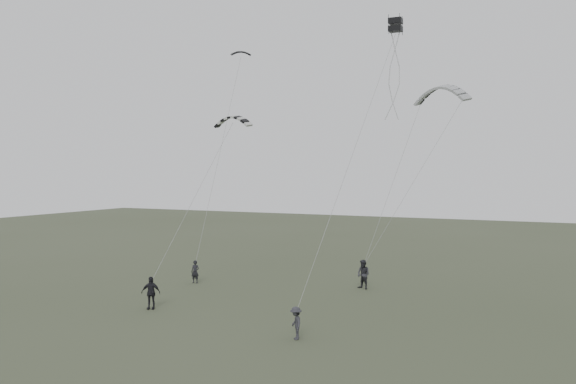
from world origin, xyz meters
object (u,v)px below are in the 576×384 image
at_px(flyer_left, 195,272).
at_px(kite_dark_small, 241,52).
at_px(flyer_right, 363,274).
at_px(kite_striped, 233,117).
at_px(flyer_far, 296,323).
at_px(kite_box, 396,25).
at_px(flyer_center, 151,293).
at_px(kite_pale_large, 441,87).

height_order(flyer_left, kite_dark_small, kite_dark_small).
height_order(flyer_right, kite_striped, kite_striped).
xyz_separation_m(flyer_far, kite_box, (2.72, 7.47, 15.32)).
xyz_separation_m(flyer_far, kite_dark_small, (-11.46, 14.79, 16.53)).
relative_size(flyer_left, flyer_center, 0.86).
height_order(kite_dark_small, kite_striped, kite_dark_small).
xyz_separation_m(flyer_far, kite_pale_large, (3.89, 15.23, 12.85)).
relative_size(flyer_left, flyer_right, 0.82).
bearing_deg(flyer_center, flyer_left, 82.94).
bearing_deg(flyer_right, kite_dark_small, -169.54).
bearing_deg(kite_box, flyer_center, -159.14).
bearing_deg(kite_box, flyer_far, -113.26).
xyz_separation_m(flyer_right, flyer_center, (-9.37, -10.52, -0.04)).
relative_size(flyer_left, kite_striped, 0.61).
bearing_deg(flyer_right, kite_box, -32.27).
distance_m(flyer_center, kite_box, 20.57).
xyz_separation_m(flyer_right, kite_box, (3.33, -4.85, 15.11)).
bearing_deg(kite_pale_large, flyer_left, -138.25).
bearing_deg(kite_box, kite_dark_small, 149.48).
height_order(flyer_right, flyer_center, flyer_right).
xyz_separation_m(flyer_center, kite_pale_large, (13.86, 13.43, 12.69)).
bearing_deg(flyer_center, kite_box, 1.64).
xyz_separation_m(kite_dark_small, kite_pale_large, (15.35, 0.44, -3.67)).
distance_m(kite_dark_small, kite_pale_large, 15.79).
height_order(flyer_center, flyer_far, flyer_center).
bearing_deg(flyer_center, kite_striped, 56.15).
distance_m(kite_dark_small, kite_box, 16.00).
height_order(flyer_left, kite_striped, kite_striped).
relative_size(flyer_left, kite_dark_small, 1.03).
bearing_deg(kite_pale_large, kite_box, -77.73).
bearing_deg(kite_dark_small, kite_box, -59.55).
relative_size(kite_pale_large, kite_box, 5.32).
xyz_separation_m(kite_dark_small, kite_box, (14.18, -7.32, -1.20)).
relative_size(flyer_left, flyer_far, 1.04).
height_order(flyer_far, kite_dark_small, kite_dark_small).
height_order(flyer_left, flyer_far, flyer_left).
distance_m(flyer_left, flyer_right, 11.82).
bearing_deg(flyer_right, flyer_far, -63.93).
bearing_deg(flyer_left, flyer_center, -83.22).
bearing_deg(kite_box, kite_striped, 170.65).
bearing_deg(flyer_right, kite_pale_large, 56.18).
xyz_separation_m(flyer_center, kite_striped, (1.39, 6.89, 10.61)).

